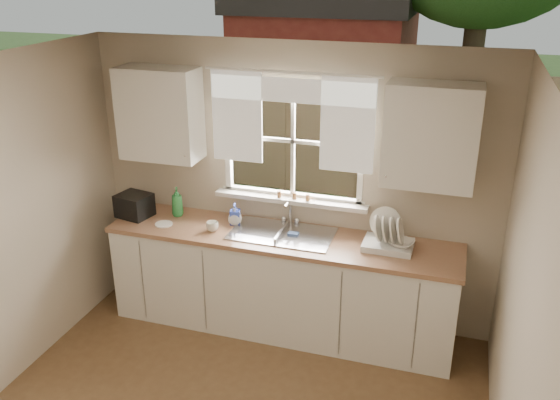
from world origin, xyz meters
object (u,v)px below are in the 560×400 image
(soap_bottle_a, at_px, (177,202))
(black_appliance, at_px, (134,205))
(cup, at_px, (212,226))
(dish_rack, at_px, (388,239))

(soap_bottle_a, bearing_deg, black_appliance, 175.75)
(soap_bottle_a, relative_size, cup, 2.57)
(cup, relative_size, black_appliance, 0.37)
(dish_rack, relative_size, soap_bottle_a, 1.47)
(black_appliance, bearing_deg, cup, 5.46)
(soap_bottle_a, distance_m, cup, 0.49)
(dish_rack, height_order, cup, dish_rack)
(dish_rack, distance_m, soap_bottle_a, 1.93)
(dish_rack, distance_m, black_appliance, 2.30)
(soap_bottle_a, height_order, black_appliance, soap_bottle_a)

